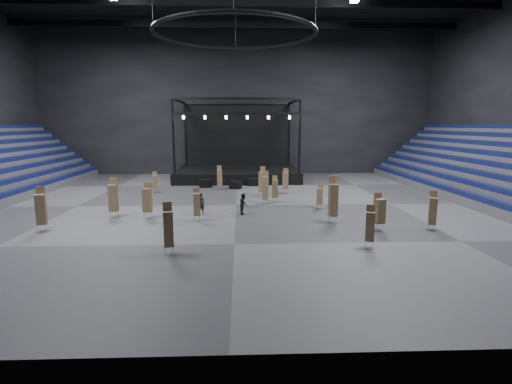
{
  "coord_description": "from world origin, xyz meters",
  "views": [
    {
      "loc": [
        0.35,
        -31.21,
        6.33
      ],
      "look_at": [
        1.49,
        -2.0,
        1.4
      ],
      "focal_mm": 28.0,
      "sensor_mm": 36.0,
      "label": 1
    }
  ],
  "objects_px": {
    "stage": "(238,166)",
    "chair_stack_4": "(433,210)",
    "flight_case_mid": "(235,185)",
    "crew_member": "(244,204)",
    "flight_case_left": "(206,183)",
    "chair_stack_16": "(197,204)",
    "chair_stack_8": "(379,210)",
    "chair_stack_3": "(275,188)",
    "chair_stack_6": "(285,180)",
    "chair_stack_9": "(41,208)",
    "chair_stack_7": "(155,182)",
    "chair_stack_12": "(265,187)",
    "chair_stack_15": "(168,228)",
    "chair_stack_14": "(147,200)",
    "chair_stack_2": "(333,199)",
    "chair_stack_5": "(320,196)",
    "chair_stack_0": "(113,197)",
    "chair_stack_13": "(220,177)",
    "chair_stack_1": "(262,181)",
    "flight_case_right": "(253,182)",
    "man_center": "(201,203)",
    "chair_stack_11": "(370,226)"
  },
  "relations": [
    {
      "from": "stage",
      "to": "chair_stack_4",
      "type": "relative_size",
      "value": 5.82
    },
    {
      "from": "flight_case_mid",
      "to": "crew_member",
      "type": "xyz_separation_m",
      "value": [
        0.73,
        -11.69,
        0.38
      ]
    },
    {
      "from": "flight_case_left",
      "to": "chair_stack_16",
      "type": "bearing_deg",
      "value": -87.4
    },
    {
      "from": "chair_stack_8",
      "to": "crew_member",
      "type": "height_order",
      "value": "chair_stack_8"
    },
    {
      "from": "chair_stack_3",
      "to": "chair_stack_6",
      "type": "relative_size",
      "value": 0.94
    },
    {
      "from": "chair_stack_9",
      "to": "chair_stack_16",
      "type": "distance_m",
      "value": 9.3
    },
    {
      "from": "chair_stack_7",
      "to": "chair_stack_12",
      "type": "relative_size",
      "value": 0.74
    },
    {
      "from": "flight_case_left",
      "to": "chair_stack_7",
      "type": "distance_m",
      "value": 5.39
    },
    {
      "from": "chair_stack_15",
      "to": "chair_stack_16",
      "type": "relative_size",
      "value": 1.16
    },
    {
      "from": "chair_stack_14",
      "to": "chair_stack_15",
      "type": "xyz_separation_m",
      "value": [
        2.78,
        -7.73,
        0.01
      ]
    },
    {
      "from": "chair_stack_2",
      "to": "chair_stack_8",
      "type": "relative_size",
      "value": 1.34
    },
    {
      "from": "chair_stack_5",
      "to": "chair_stack_15",
      "type": "bearing_deg",
      "value": -109.02
    },
    {
      "from": "chair_stack_16",
      "to": "stage",
      "type": "bearing_deg",
      "value": 74.24
    },
    {
      "from": "chair_stack_3",
      "to": "chair_stack_12",
      "type": "xyz_separation_m",
      "value": [
        -0.85,
        -0.88,
        0.22
      ]
    },
    {
      "from": "chair_stack_0",
      "to": "chair_stack_8",
      "type": "relative_size",
      "value": 1.19
    },
    {
      "from": "flight_case_left",
      "to": "chair_stack_13",
      "type": "distance_m",
      "value": 2.1
    },
    {
      "from": "chair_stack_12",
      "to": "chair_stack_16",
      "type": "xyz_separation_m",
      "value": [
        -4.92,
        -5.55,
        -0.21
      ]
    },
    {
      "from": "chair_stack_0",
      "to": "chair_stack_1",
      "type": "xyz_separation_m",
      "value": [
        10.7,
        7.91,
        -0.05
      ]
    },
    {
      "from": "flight_case_right",
      "to": "chair_stack_0",
      "type": "xyz_separation_m",
      "value": [
        -10.11,
        -14.01,
        1.0
      ]
    },
    {
      "from": "flight_case_left",
      "to": "chair_stack_8",
      "type": "height_order",
      "value": "chair_stack_8"
    },
    {
      "from": "chair_stack_6",
      "to": "chair_stack_16",
      "type": "xyz_separation_m",
      "value": [
        -7.09,
        -10.5,
        -0.08
      ]
    },
    {
      "from": "chair_stack_13",
      "to": "chair_stack_14",
      "type": "height_order",
      "value": "chair_stack_14"
    },
    {
      "from": "crew_member",
      "to": "chair_stack_16",
      "type": "bearing_deg",
      "value": 129.32
    },
    {
      "from": "chair_stack_0",
      "to": "chair_stack_7",
      "type": "bearing_deg",
      "value": 89.8
    },
    {
      "from": "stage",
      "to": "chair_stack_3",
      "type": "xyz_separation_m",
      "value": [
        3.21,
        -14.92,
        -0.31
      ]
    },
    {
      "from": "chair_stack_8",
      "to": "chair_stack_9",
      "type": "bearing_deg",
      "value": 162.52
    },
    {
      "from": "man_center",
      "to": "chair_stack_6",
      "type": "bearing_deg",
      "value": -113.32
    },
    {
      "from": "chair_stack_14",
      "to": "chair_stack_5",
      "type": "bearing_deg",
      "value": 20.86
    },
    {
      "from": "chair_stack_1",
      "to": "chair_stack_15",
      "type": "relative_size",
      "value": 1.03
    },
    {
      "from": "chair_stack_4",
      "to": "chair_stack_9",
      "type": "xyz_separation_m",
      "value": [
        -23.51,
        0.63,
        0.18
      ]
    },
    {
      "from": "chair_stack_11",
      "to": "chair_stack_12",
      "type": "bearing_deg",
      "value": 127.06
    },
    {
      "from": "chair_stack_6",
      "to": "chair_stack_12",
      "type": "xyz_separation_m",
      "value": [
        -2.17,
        -4.96,
        0.13
      ]
    },
    {
      "from": "chair_stack_9",
      "to": "flight_case_right",
      "type": "bearing_deg",
      "value": 37.72
    },
    {
      "from": "chair_stack_3",
      "to": "flight_case_right",
      "type": "bearing_deg",
      "value": 95.39
    },
    {
      "from": "chair_stack_5",
      "to": "chair_stack_13",
      "type": "relative_size",
      "value": 0.78
    },
    {
      "from": "stage",
      "to": "chair_stack_7",
      "type": "bearing_deg",
      "value": -128.14
    },
    {
      "from": "chair_stack_3",
      "to": "chair_stack_7",
      "type": "xyz_separation_m",
      "value": [
        -10.95,
        5.07,
        -0.09
      ]
    },
    {
      "from": "chair_stack_9",
      "to": "chair_stack_12",
      "type": "xyz_separation_m",
      "value": [
        13.91,
        7.89,
        -0.04
      ]
    },
    {
      "from": "flight_case_left",
      "to": "chair_stack_9",
      "type": "bearing_deg",
      "value": -116.54
    },
    {
      "from": "chair_stack_3",
      "to": "chair_stack_11",
      "type": "height_order",
      "value": "chair_stack_11"
    },
    {
      "from": "stage",
      "to": "chair_stack_7",
      "type": "height_order",
      "value": "stage"
    },
    {
      "from": "flight_case_mid",
      "to": "chair_stack_5",
      "type": "height_order",
      "value": "chair_stack_5"
    },
    {
      "from": "stage",
      "to": "flight_case_right",
      "type": "relative_size",
      "value": 11.28
    },
    {
      "from": "flight_case_right",
      "to": "chair_stack_2",
      "type": "relative_size",
      "value": 0.4
    },
    {
      "from": "chair_stack_14",
      "to": "chair_stack_3",
      "type": "bearing_deg",
      "value": 39.54
    },
    {
      "from": "chair_stack_7",
      "to": "chair_stack_11",
      "type": "bearing_deg",
      "value": -56.26
    },
    {
      "from": "chair_stack_6",
      "to": "chair_stack_15",
      "type": "bearing_deg",
      "value": -101.86
    },
    {
      "from": "stage",
      "to": "chair_stack_6",
      "type": "bearing_deg",
      "value": -67.35
    },
    {
      "from": "chair_stack_15",
      "to": "chair_stack_16",
      "type": "xyz_separation_m",
      "value": [
        0.66,
        6.88,
        -0.16
      ]
    },
    {
      "from": "chair_stack_12",
      "to": "chair_stack_15",
      "type": "height_order",
      "value": "chair_stack_12"
    }
  ]
}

